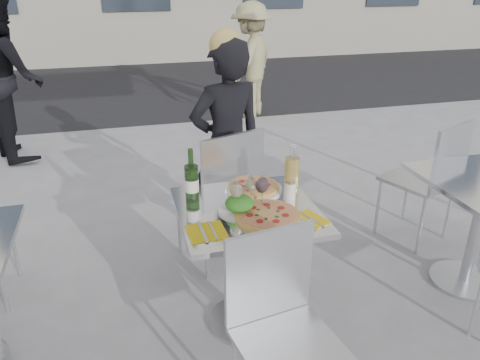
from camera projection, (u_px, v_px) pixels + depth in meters
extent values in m
plane|color=slate|center=(247.00, 321.00, 2.75)|extent=(80.00, 80.00, 0.00)
cube|color=black|center=(150.00, 84.00, 8.48)|extent=(24.00, 5.00, 0.00)
cylinder|color=#B7BABF|center=(247.00, 320.00, 2.75)|extent=(0.44, 0.44, 0.02)
cylinder|color=#B7BABF|center=(247.00, 269.00, 2.60)|extent=(0.07, 0.07, 0.72)
cube|color=silver|center=(247.00, 211.00, 2.45)|extent=(0.72, 0.72, 0.03)
cylinder|color=#B7BABF|center=(464.00, 280.00, 3.10)|extent=(0.44, 0.44, 0.02)
cylinder|color=#B7BABF|center=(475.00, 233.00, 2.95)|extent=(0.07, 0.07, 0.72)
cylinder|color=silver|center=(225.00, 209.00, 3.53)|extent=(0.03, 0.03, 0.48)
cylinder|color=silver|center=(179.00, 224.00, 3.33)|extent=(0.03, 0.03, 0.48)
cylinder|color=silver|center=(254.00, 231.00, 3.24)|extent=(0.03, 0.03, 0.48)
cylinder|color=silver|center=(206.00, 248.00, 3.04)|extent=(0.03, 0.03, 0.48)
cube|color=silver|center=(215.00, 195.00, 3.18)|extent=(0.57, 0.57, 0.03)
cube|color=silver|center=(233.00, 171.00, 2.91)|extent=(0.43, 0.17, 0.48)
cylinder|color=silver|center=(302.00, 348.00, 2.26)|extent=(0.02, 0.02, 0.44)
cube|color=silver|center=(290.00, 347.00, 1.95)|extent=(0.47, 0.47, 0.02)
cube|color=silver|center=(269.00, 274.00, 2.03)|extent=(0.41, 0.09, 0.44)
cylinder|color=silver|center=(14.00, 246.00, 3.07)|extent=(0.03, 0.03, 0.47)
cylinder|color=silver|center=(0.00, 280.00, 2.73)|extent=(0.03, 0.03, 0.47)
cylinder|color=silver|center=(406.00, 194.00, 3.79)|extent=(0.02, 0.02, 0.46)
cylinder|color=silver|center=(378.00, 207.00, 3.59)|extent=(0.02, 0.02, 0.46)
cylinder|color=silver|center=(449.00, 211.00, 3.53)|extent=(0.02, 0.02, 0.46)
cylinder|color=silver|center=(421.00, 226.00, 3.32)|extent=(0.02, 0.02, 0.46)
cube|color=silver|center=(418.00, 180.00, 3.46)|extent=(0.57, 0.57, 0.03)
cube|color=silver|center=(451.00, 157.00, 3.20)|extent=(0.41, 0.19, 0.46)
cylinder|color=silver|center=(477.00, 305.00, 2.56)|extent=(0.02, 0.02, 0.43)
imported|color=black|center=(227.00, 146.00, 3.31)|extent=(0.61, 0.47, 1.50)
imported|color=black|center=(6.00, 77.00, 4.89)|extent=(0.95, 1.04, 1.74)
imported|color=#978E61|center=(251.00, 61.00, 6.36)|extent=(1.07, 1.12, 1.53)
cylinder|color=#DAB155|center=(267.00, 215.00, 2.36)|extent=(0.34, 0.34, 0.02)
cylinder|color=#CFC385|center=(267.00, 214.00, 2.36)|extent=(0.30, 0.30, 0.00)
cylinder|color=white|center=(254.00, 189.00, 2.66)|extent=(0.33, 0.33, 0.01)
cylinder|color=#DAB155|center=(254.00, 186.00, 2.65)|extent=(0.29, 0.29, 0.02)
cylinder|color=#CFC385|center=(254.00, 185.00, 2.65)|extent=(0.25, 0.25, 0.00)
cylinder|color=white|center=(240.00, 210.00, 2.42)|extent=(0.22, 0.22, 0.01)
ellipsoid|color=#1A691C|center=(240.00, 203.00, 2.41)|extent=(0.15, 0.15, 0.08)
sphere|color=#B21914|center=(246.00, 199.00, 2.43)|extent=(0.03, 0.03, 0.03)
cylinder|color=#2F5921|center=(192.00, 183.00, 2.50)|extent=(0.07, 0.07, 0.20)
cone|color=#2F5921|center=(191.00, 166.00, 2.46)|extent=(0.07, 0.07, 0.03)
cylinder|color=#2F5921|center=(191.00, 158.00, 2.44)|extent=(0.03, 0.03, 0.10)
cylinder|color=silver|center=(192.00, 185.00, 2.50)|extent=(0.07, 0.08, 0.07)
cylinder|color=#E6C862|center=(292.00, 176.00, 2.56)|extent=(0.08, 0.08, 0.22)
cylinder|color=white|center=(293.00, 152.00, 2.50)|extent=(0.03, 0.03, 0.08)
cylinder|color=white|center=(290.00, 190.00, 2.55)|extent=(0.06, 0.06, 0.09)
cylinder|color=silver|center=(290.00, 181.00, 2.53)|extent=(0.06, 0.06, 0.02)
cylinder|color=white|center=(236.00, 210.00, 2.43)|extent=(0.06, 0.06, 0.00)
cylinder|color=white|center=(236.00, 202.00, 2.41)|extent=(0.01, 0.01, 0.09)
ellipsoid|color=white|center=(236.00, 190.00, 2.39)|extent=(0.07, 0.07, 0.08)
ellipsoid|color=#FBF6B1|center=(236.00, 192.00, 2.39)|extent=(0.05, 0.05, 0.05)
cylinder|color=white|center=(251.00, 203.00, 2.51)|extent=(0.06, 0.06, 0.00)
cylinder|color=white|center=(251.00, 195.00, 2.49)|extent=(0.01, 0.01, 0.09)
ellipsoid|color=white|center=(251.00, 183.00, 2.46)|extent=(0.07, 0.07, 0.08)
ellipsoid|color=#FBF6B1|center=(251.00, 185.00, 2.46)|extent=(0.05, 0.05, 0.05)
cylinder|color=white|center=(262.00, 204.00, 2.49)|extent=(0.06, 0.06, 0.00)
cylinder|color=white|center=(262.00, 197.00, 2.47)|extent=(0.01, 0.01, 0.09)
ellipsoid|color=white|center=(263.00, 185.00, 2.44)|extent=(0.07, 0.07, 0.08)
ellipsoid|color=#4B0A0E|center=(262.00, 187.00, 2.45)|extent=(0.05, 0.05, 0.05)
cylinder|color=white|center=(261.00, 205.00, 2.48)|extent=(0.06, 0.06, 0.00)
cylinder|color=white|center=(262.00, 198.00, 2.46)|extent=(0.01, 0.01, 0.09)
ellipsoid|color=white|center=(262.00, 186.00, 2.44)|extent=(0.07, 0.07, 0.08)
ellipsoid|color=#4B0A0E|center=(262.00, 187.00, 2.44)|extent=(0.05, 0.05, 0.05)
cube|color=yellow|center=(207.00, 232.00, 2.23)|extent=(0.19, 0.19, 0.00)
cube|color=#B7BABF|center=(202.00, 232.00, 2.22)|extent=(0.02, 0.20, 0.00)
cube|color=#B7BABF|center=(213.00, 230.00, 2.23)|extent=(0.02, 0.18, 0.00)
cube|color=yellow|center=(306.00, 221.00, 2.33)|extent=(0.23, 0.23, 0.00)
cube|color=#B7BABF|center=(302.00, 220.00, 2.32)|extent=(0.08, 0.19, 0.00)
cube|color=#B7BABF|center=(312.00, 219.00, 2.33)|extent=(0.07, 0.17, 0.00)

